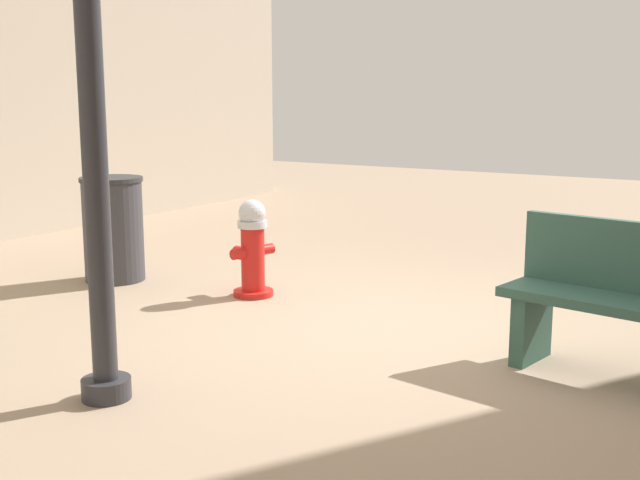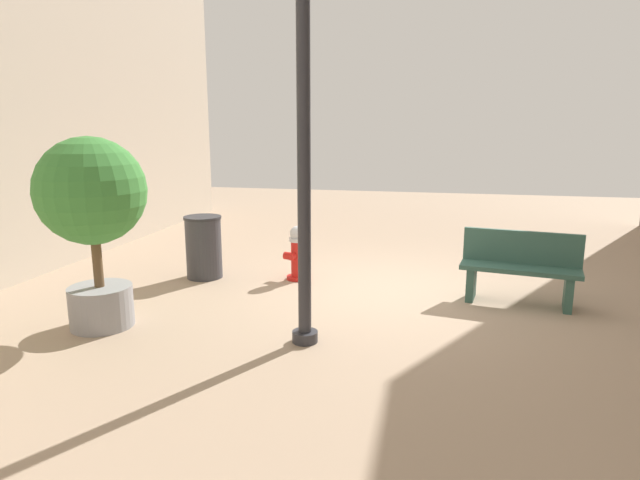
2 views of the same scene
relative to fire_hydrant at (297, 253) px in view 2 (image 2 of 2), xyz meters
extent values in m
plane|color=tan|center=(-1.36, 0.29, -0.41)|extent=(23.40, 23.40, 0.00)
cylinder|color=red|center=(-0.01, 0.00, -0.39)|extent=(0.34, 0.34, 0.05)
cylinder|color=red|center=(-0.01, 0.00, -0.09)|extent=(0.20, 0.20, 0.54)
cylinder|color=silver|center=(-0.01, 0.00, 0.21)|extent=(0.25, 0.25, 0.06)
sphere|color=silver|center=(-0.01, 0.00, 0.30)|extent=(0.23, 0.23, 0.23)
cylinder|color=red|center=(0.03, 0.14, -0.03)|extent=(0.12, 0.15, 0.09)
cylinder|color=red|center=(-0.05, -0.14, -0.03)|extent=(0.12, 0.15, 0.09)
cylinder|color=red|center=(0.15, -0.04, -0.07)|extent=(0.17, 0.15, 0.12)
cube|color=#33594C|center=(-3.72, 0.62, -0.19)|extent=(0.17, 0.41, 0.45)
cube|color=#33594C|center=(-2.54, 0.42, -0.19)|extent=(0.17, 0.41, 0.45)
cube|color=#33594C|center=(-3.13, 0.52, 0.07)|extent=(1.55, 0.68, 0.06)
cube|color=#33594C|center=(-3.17, 0.33, 0.32)|extent=(1.49, 0.31, 0.44)
cylinder|color=gray|center=(1.74, 2.39, -0.17)|extent=(0.72, 0.72, 0.48)
cylinder|color=brown|center=(1.74, 2.39, 0.44)|extent=(0.11, 0.11, 0.75)
sphere|color=#3D8438|center=(1.74, 2.39, 1.18)|extent=(1.21, 1.21, 1.21)
cylinder|color=#2D2D33|center=(-0.69, 2.34, -0.35)|extent=(0.28, 0.28, 0.12)
cylinder|color=#2D2D33|center=(-0.69, 2.34, 1.80)|extent=(0.14, 0.14, 4.19)
cylinder|color=#38383D|center=(1.43, 0.21, 0.05)|extent=(0.54, 0.54, 0.92)
cylinder|color=#2C2C30|center=(1.43, 0.21, 0.52)|extent=(0.57, 0.57, 0.04)
camera|label=1|loc=(-4.00, 5.37, 1.30)|focal=44.96mm
camera|label=2|loc=(-2.02, 7.65, 1.90)|focal=30.04mm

